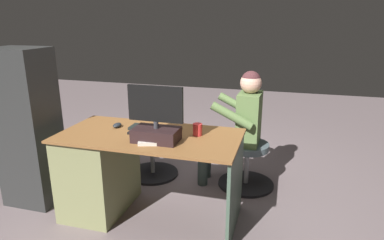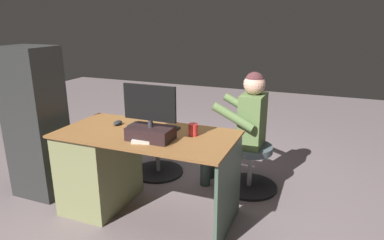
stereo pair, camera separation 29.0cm
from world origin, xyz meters
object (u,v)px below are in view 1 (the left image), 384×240
computer_mouse (117,125)px  visitor_chair (247,163)px  desk (109,169)px  person (239,120)px  keyboard (156,129)px  monitor (156,125)px  teddy_bear (152,121)px  cup (198,130)px  tv_remote (134,131)px  office_chair_teddy (152,153)px

computer_mouse → visitor_chair: computer_mouse is taller
desk → visitor_chair: 1.31m
person → keyboard: bearing=46.8°
monitor → visitor_chair: (-0.58, -0.87, -0.60)m
monitor → computer_mouse: monitor is taller
keyboard → teddy_bear: 0.69m
cup → person: bearing=-108.8°
computer_mouse → visitor_chair: bearing=-146.9°
monitor → teddy_bear: 0.96m
computer_mouse → cup: bearing=179.2°
monitor → computer_mouse: 0.49m
computer_mouse → tv_remote: (-0.18, 0.07, -0.01)m
monitor → computer_mouse: bearing=-26.0°
teddy_bear → computer_mouse: bearing=86.5°
monitor → cup: monitor is taller
tv_remote → person: person is taller
monitor → tv_remote: (0.25, -0.14, -0.11)m
keyboard → office_chair_teddy: size_ratio=0.80×
computer_mouse → person: (-0.92, -0.65, -0.07)m
computer_mouse → desk: bearing=60.3°
computer_mouse → teddy_bear: (-0.04, -0.63, -0.15)m
computer_mouse → office_chair_teddy: (-0.04, -0.62, -0.50)m
keyboard → computer_mouse: 0.33m
monitor → computer_mouse: (0.43, -0.21, -0.10)m
keyboard → person: size_ratio=0.37×
teddy_bear → keyboard: bearing=115.6°
office_chair_teddy → person: 0.98m
computer_mouse → person: size_ratio=0.09×
desk → tv_remote: tv_remote is taller
cup → person: person is taller
keyboard → cup: size_ratio=4.50×
desk → person: 1.26m
desk → computer_mouse: (-0.05, -0.10, 0.36)m
keyboard → tv_remote: (0.15, 0.09, -0.00)m
teddy_bear → visitor_chair: 1.03m
cup → tv_remote: size_ratio=0.62×
desk → visitor_chair: desk is taller
monitor → office_chair_teddy: 1.10m
office_chair_teddy → visitor_chair: bearing=-178.0°
tv_remote → desk: bearing=7.5°
cup → visitor_chair: 0.91m
desk → computer_mouse: computer_mouse is taller
computer_mouse → cup: size_ratio=1.03×
desk → computer_mouse: 0.37m
cup → tv_remote: cup is taller
desk → cup: size_ratio=15.12×
keyboard → computer_mouse: bearing=4.7°
tv_remote → office_chair_teddy: size_ratio=0.28×
tv_remote → visitor_chair: size_ratio=0.28×
person → monitor: bearing=60.7°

